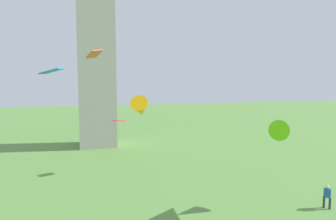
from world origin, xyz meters
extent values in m
cylinder|color=#2D3338|center=(8.30, 16.85, 0.40)|extent=(0.15, 0.15, 0.81)
cylinder|color=#2D3338|center=(8.08, 17.15, 0.40)|extent=(0.15, 0.15, 0.81)
cube|color=#235693|center=(8.19, 17.00, 1.13)|extent=(0.46, 0.50, 0.64)
sphere|color=beige|center=(8.19, 17.00, 1.56)|extent=(0.24, 0.24, 0.24)
cone|color=#64DC0E|center=(4.59, 18.16, 5.50)|extent=(2.06, 2.51, 1.72)
cone|color=#F2A80A|center=(-4.95, 17.21, 7.33)|extent=(1.46, 1.89, 1.56)
cube|color=#DD3243|center=(-4.86, 29.52, 5.15)|extent=(1.45, 1.30, 0.21)
cube|color=#1A85BD|center=(-9.91, 21.10, 9.53)|extent=(1.59, 1.40, 0.45)
cube|color=#DD5E31|center=(-6.92, 30.93, 11.62)|extent=(1.71, 2.02, 0.87)
camera|label=1|loc=(-7.93, 1.29, 8.76)|focal=30.93mm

